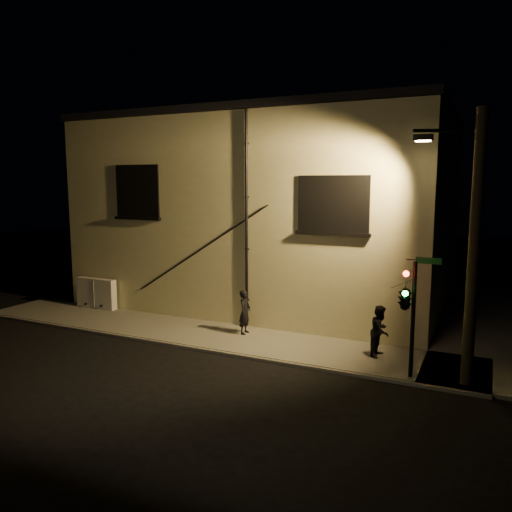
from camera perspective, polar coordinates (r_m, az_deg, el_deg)
The scene contains 8 objects.
ground at distance 16.67m, azimuth 0.04°, elevation -11.73°, with size 90.00×90.00×0.00m, color black.
sidewalk at distance 20.15m, azimuth 8.63°, elevation -8.10°, with size 21.00×16.00×0.12m.
building at distance 25.15m, azimuth 2.63°, elevation 5.28°, with size 16.20×12.23×8.80m.
utility_cabinet at distance 23.76m, azimuth -17.78°, elevation -4.07°, with size 2.06×0.35×1.35m, color silver.
pedestrian_a at distance 18.78m, azimuth -1.29°, elevation -6.42°, with size 0.60×0.40×1.65m, color black.
pedestrian_b at distance 16.90m, azimuth 14.01°, elevation -8.29°, with size 0.82×0.64×1.68m, color black.
traffic_signal at distance 14.88m, azimuth 16.76°, elevation -4.50°, with size 1.37×2.09×3.54m.
streetlamp_pole at distance 14.79m, azimuth 23.40°, elevation 1.18°, with size 2.05×1.40×7.70m.
Camera 1 is at (6.70, -14.17, 5.69)m, focal length 35.00 mm.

